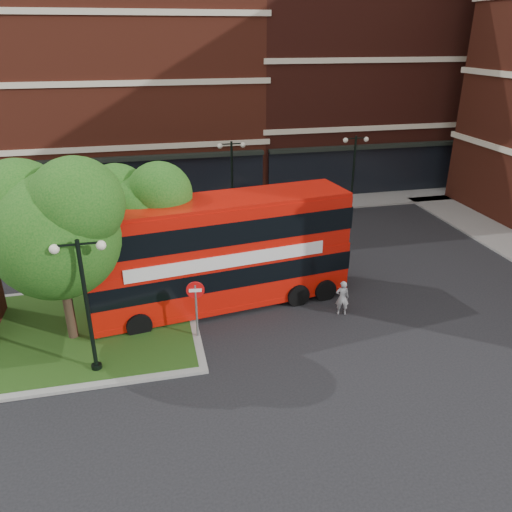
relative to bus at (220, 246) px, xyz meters
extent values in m
plane|color=black|center=(0.45, -4.00, -2.77)|extent=(120.00, 120.00, 0.00)
cube|color=slate|center=(0.45, 12.50, -2.71)|extent=(44.00, 3.00, 0.12)
cube|color=maroon|center=(-7.55, 20.00, 4.23)|extent=(26.00, 12.00, 14.00)
cube|color=#471911|center=(14.45, 20.00, 5.23)|extent=(18.00, 12.00, 16.00)
cube|color=gray|center=(-7.55, -1.00, -2.71)|extent=(12.60, 7.60, 0.12)
cube|color=#19380F|center=(-7.55, -1.00, -2.69)|extent=(12.00, 7.00, 0.15)
cylinder|color=#2D2116|center=(-6.05, -1.50, -0.81)|extent=(0.36, 0.36, 3.92)
sphere|color=#154C13|center=(-6.05, -1.50, 1.57)|extent=(4.60, 4.60, 4.60)
sphere|color=#154C13|center=(-7.20, -0.81, 2.48)|extent=(3.45, 3.45, 3.45)
sphere|color=#154C13|center=(-5.13, -1.96, 2.83)|extent=(3.22, 3.22, 3.22)
cylinder|color=#2D2116|center=(-3.05, 1.00, -1.03)|extent=(0.36, 0.36, 3.47)
sphere|color=#154C13|center=(-3.05, 1.00, 1.08)|extent=(3.80, 3.80, 3.80)
sphere|color=#154C13|center=(-4.00, 1.57, 1.88)|extent=(2.85, 2.85, 2.85)
sphere|color=#154C13|center=(-2.29, 0.62, 2.19)|extent=(2.66, 2.66, 2.66)
cylinder|color=black|center=(-5.05, -3.80, -0.27)|extent=(0.14, 0.14, 5.00)
cylinder|color=black|center=(-5.05, -3.80, -2.62)|extent=(0.36, 0.36, 0.30)
cube|color=black|center=(-5.05, -3.80, 2.08)|extent=(1.40, 0.06, 0.06)
sphere|color=#F2EACC|center=(-5.75, -3.80, 1.98)|extent=(0.32, 0.32, 0.32)
sphere|color=#F2EACC|center=(-4.35, -3.80, 1.98)|extent=(0.32, 0.32, 0.32)
cylinder|color=black|center=(2.45, 10.50, -0.27)|extent=(0.14, 0.14, 5.00)
cylinder|color=black|center=(2.45, 10.50, -2.62)|extent=(0.36, 0.36, 0.30)
cube|color=black|center=(2.45, 10.50, 2.08)|extent=(1.40, 0.06, 0.06)
sphere|color=#F2EACC|center=(1.75, 10.50, 1.98)|extent=(0.32, 0.32, 0.32)
sphere|color=#F2EACC|center=(3.15, 10.50, 1.98)|extent=(0.32, 0.32, 0.32)
cylinder|color=black|center=(10.45, 10.50, -0.27)|extent=(0.14, 0.14, 5.00)
cylinder|color=black|center=(10.45, 10.50, -2.62)|extent=(0.36, 0.36, 0.30)
cube|color=black|center=(10.45, 10.50, 2.08)|extent=(1.40, 0.06, 0.06)
sphere|color=#F2EACC|center=(9.75, 10.50, 1.98)|extent=(0.32, 0.32, 0.32)
sphere|color=#F2EACC|center=(11.15, 10.50, 1.98)|extent=(0.32, 0.32, 0.32)
cube|color=red|center=(0.00, 0.00, -1.26)|extent=(11.28, 4.01, 2.11)
cube|color=red|center=(0.00, 0.00, 0.85)|extent=(11.17, 3.97, 2.11)
cube|color=black|center=(0.00, 0.00, 0.95)|extent=(11.28, 4.01, 0.95)
cube|color=silver|center=(0.18, -1.27, -0.16)|extent=(8.21, 1.18, 0.55)
imported|color=gray|center=(4.79, -2.00, -1.99)|extent=(0.64, 0.50, 1.55)
imported|color=silver|center=(-5.77, 11.67, -2.10)|extent=(3.95, 1.65, 1.34)
imported|color=silver|center=(4.34, 12.00, -2.15)|extent=(3.85, 1.77, 1.22)
cylinder|color=slate|center=(-1.35, -2.50, -1.60)|extent=(0.09, 0.09, 2.34)
cylinder|color=red|center=(-1.35, -2.50, -0.64)|extent=(0.68, 0.14, 0.68)
cube|color=white|center=(-1.35, -2.50, -0.64)|extent=(0.48, 0.10, 0.13)
camera|label=1|loc=(-2.83, -19.04, 8.07)|focal=35.00mm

